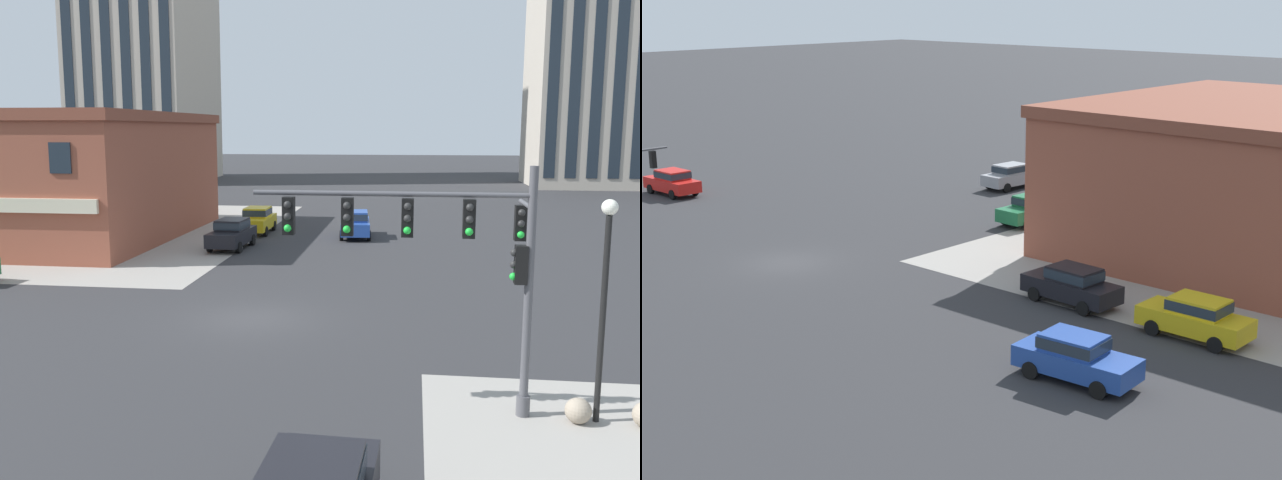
% 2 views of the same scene
% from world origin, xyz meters
% --- Properties ---
extents(ground_plane, '(320.00, 320.00, 0.00)m').
position_xyz_m(ground_plane, '(0.00, 0.00, 0.00)').
color(ground_plane, '#2D2D30').
extents(sidewalk_far_corner, '(32.00, 32.00, 0.02)m').
position_xyz_m(sidewalk_far_corner, '(-20.00, 20.00, 0.00)').
color(sidewalk_far_corner, gray).
rests_on(sidewalk_far_corner, ground).
extents(traffic_signal_main, '(6.64, 2.09, 5.93)m').
position_xyz_m(traffic_signal_main, '(6.68, -7.32, 3.95)').
color(traffic_signal_main, '#4C4C51').
rests_on(traffic_signal_main, ground).
extents(bollard_sphere_curb_a, '(0.60, 0.60, 0.60)m').
position_xyz_m(bollard_sphere_curb_a, '(9.56, -7.76, 0.30)').
color(bollard_sphere_curb_a, gray).
rests_on(bollard_sphere_curb_a, ground).
extents(street_lamp_corner_near, '(0.36, 0.36, 5.22)m').
position_xyz_m(street_lamp_corner_near, '(10.00, -7.61, 3.29)').
color(street_lamp_corner_near, black).
rests_on(street_lamp_corner_near, ground).
extents(car_main_southbound_far, '(1.91, 4.41, 1.68)m').
position_xyz_m(car_main_southbound_far, '(-4.45, 20.37, 0.92)').
color(car_main_southbound_far, gold).
rests_on(car_main_southbound_far, ground).
extents(car_cross_eastbound, '(2.16, 4.53, 1.68)m').
position_xyz_m(car_cross_eastbound, '(2.07, 19.34, 0.92)').
color(car_cross_eastbound, '#23479E').
rests_on(car_cross_eastbound, ground).
extents(car_cross_westbound, '(2.05, 4.48, 1.68)m').
position_xyz_m(car_cross_westbound, '(-4.56, 14.32, 0.92)').
color(car_cross_westbound, black).
rests_on(car_cross_westbound, ground).
extents(storefront_block_near_corner, '(18.73, 19.45, 7.76)m').
position_xyz_m(storefront_block_near_corner, '(-18.18, 17.50, 3.89)').
color(storefront_block_near_corner, brown).
rests_on(storefront_block_near_corner, ground).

